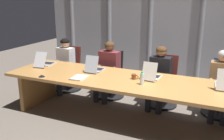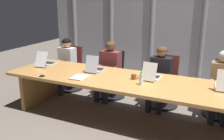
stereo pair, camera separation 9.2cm
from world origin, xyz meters
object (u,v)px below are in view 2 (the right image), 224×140
(office_chair_left_end, at_px, (70,73))
(office_chair_center, at_px, (164,87))
(person_left_mid, at_px, (108,67))
(laptop_center, at_px, (152,75))
(person_left_end, at_px, (65,61))
(laptop_left_end, at_px, (46,62))
(spiral_notepad, at_px, (79,77))
(office_chair_left_mid, at_px, (112,79))
(coffee_mug_near, at_px, (134,77))
(laptop_right_mid, at_px, (224,85))
(water_bottle_secondary, at_px, (141,79))
(laptop_left_mid, at_px, (95,68))
(person_center, at_px, (160,73))
(person_right_mid, at_px, (222,81))
(office_chair_right_mid, at_px, (222,95))
(conference_mic_left_side, at_px, (42,75))

(office_chair_left_end, distance_m, office_chair_center, 2.16)
(person_left_mid, bearing_deg, office_chair_center, 102.52)
(laptop_center, xyz_separation_m, person_left_end, (-2.14, 0.57, -0.12))
(laptop_left_end, bearing_deg, spiral_notepad, -119.94)
(office_chair_left_mid, bearing_deg, spiral_notepad, -8.66)
(coffee_mug_near, bearing_deg, office_chair_left_mid, 133.14)
(laptop_right_mid, bearing_deg, coffee_mug_near, 91.35)
(laptop_left_end, xyz_separation_m, laptop_right_mid, (3.24, 0.04, 0.00))
(laptop_right_mid, distance_m, office_chair_left_mid, 2.32)
(office_chair_left_mid, bearing_deg, office_chair_left_end, -97.05)
(water_bottle_secondary, bearing_deg, laptop_right_mid, 17.67)
(laptop_left_mid, bearing_deg, office_chair_center, -58.43)
(laptop_right_mid, bearing_deg, person_center, 57.84)
(person_right_mid, bearing_deg, coffee_mug_near, -63.46)
(person_left_mid, xyz_separation_m, water_bottle_secondary, (1.02, -0.93, 0.15))
(coffee_mug_near, bearing_deg, office_chair_right_mid, 33.30)
(laptop_left_mid, distance_m, office_chair_left_end, 1.36)
(person_right_mid, xyz_separation_m, water_bottle_secondary, (-1.11, -0.93, 0.15))
(laptop_center, bearing_deg, water_bottle_secondary, 173.57)
(office_chair_left_end, xyz_separation_m, office_chair_center, (2.16, 0.00, 0.00))
(laptop_left_mid, relative_size, office_chair_right_mid, 0.44)
(laptop_left_end, xyz_separation_m, person_right_mid, (3.20, 0.60, -0.11))
(water_bottle_secondary, height_order, coffee_mug_near, water_bottle_secondary)
(laptop_center, xyz_separation_m, person_right_mid, (1.05, 0.57, -0.11))
(laptop_center, height_order, person_right_mid, person_right_mid)
(water_bottle_secondary, bearing_deg, spiral_notepad, -174.00)
(office_chair_left_mid, distance_m, office_chair_center, 1.11)
(laptop_left_mid, bearing_deg, conference_mic_left_side, 133.39)
(person_right_mid, bearing_deg, laptop_left_end, -81.53)
(laptop_right_mid, xyz_separation_m, office_chair_left_end, (-3.21, 0.72, -0.43))
(laptop_right_mid, xyz_separation_m, person_right_mid, (-0.04, 0.56, -0.12))
(person_center, xyz_separation_m, water_bottle_secondary, (-0.04, -0.93, 0.16))
(spiral_notepad, bearing_deg, laptop_right_mid, 7.88)
(office_chair_right_mid, bearing_deg, office_chair_left_mid, -80.62)
(person_center, bearing_deg, coffee_mug_near, -17.44)
(laptop_left_mid, relative_size, person_right_mid, 0.36)
(laptop_center, bearing_deg, spiral_notepad, 115.87)
(office_chair_left_mid, xyz_separation_m, office_chair_center, (1.11, 0.00, 0.00))
(spiral_notepad, bearing_deg, office_chair_left_mid, 84.00)
(laptop_center, distance_m, office_chair_right_mid, 1.36)
(laptop_left_mid, bearing_deg, office_chair_left_end, 54.12)
(laptop_center, height_order, office_chair_center, laptop_center)
(laptop_left_mid, xyz_separation_m, coffee_mug_near, (0.80, -0.15, -0.02))
(coffee_mug_near, bearing_deg, office_chair_center, 71.44)
(laptop_left_mid, distance_m, person_center, 1.19)
(laptop_center, bearing_deg, laptop_left_mid, 92.68)
(laptop_left_end, height_order, laptop_right_mid, laptop_right_mid)
(laptop_left_mid, relative_size, conference_mic_left_side, 3.90)
(office_chair_center, xyz_separation_m, person_right_mid, (1.02, -0.16, 0.32))
(office_chair_left_mid, xyz_separation_m, person_right_mid, (2.13, -0.16, 0.32))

